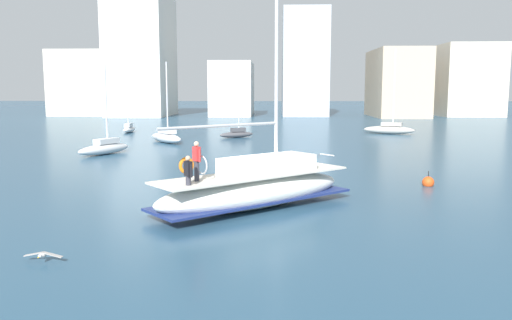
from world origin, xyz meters
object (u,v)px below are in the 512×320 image
at_px(moored_sloop_far, 104,147).
at_px(moored_sloop_near, 166,137).
at_px(moored_cutter_left, 389,129).
at_px(seagull, 43,255).
at_px(moored_catamaran, 129,128).
at_px(main_sailboat, 256,187).
at_px(moored_cutter_right, 237,133).
at_px(mooring_buoy, 428,182).

bearing_deg(moored_sloop_far, moored_sloop_near, 71.70).
height_order(moored_cutter_left, seagull, moored_cutter_left).
relative_size(moored_catamaran, moored_cutter_left, 0.61).
height_order(main_sailboat, moored_catamaran, main_sailboat).
relative_size(moored_cutter_right, seagull, 5.70).
bearing_deg(moored_cutter_left, moored_sloop_far, -143.55).
height_order(moored_sloop_far, seagull, moored_sloop_far).
bearing_deg(moored_sloop_near, moored_catamaran, 120.12).
bearing_deg(moored_cutter_right, main_sailboat, -84.66).
distance_m(moored_sloop_far, moored_cutter_left, 32.72).
bearing_deg(main_sailboat, moored_cutter_left, 69.62).
relative_size(moored_cutter_left, moored_cutter_right, 1.41).
height_order(moored_sloop_far, moored_cutter_right, moored_sloop_far).
distance_m(moored_sloop_near, moored_catamaran, 13.48).
relative_size(moored_cutter_right, mooring_buoy, 7.43).
xyz_separation_m(moored_sloop_far, moored_cutter_left, (26.32, 19.44, 0.08)).
bearing_deg(main_sailboat, moored_catamaran, 112.64).
height_order(main_sailboat, mooring_buoy, main_sailboat).
bearing_deg(moored_cutter_right, mooring_buoy, -66.25).
bearing_deg(mooring_buoy, main_sailboat, -149.00).
distance_m(moored_sloop_far, mooring_buoy, 24.80).
distance_m(moored_cutter_right, seagull, 40.00).
relative_size(moored_sloop_near, seagull, 6.36).
xyz_separation_m(moored_cutter_right, mooring_buoy, (11.95, -27.17, -0.29)).
bearing_deg(moored_sloop_near, moored_cutter_right, 40.45).
bearing_deg(main_sailboat, moored_sloop_near, 109.13).
xyz_separation_m(moored_sloop_far, mooring_buoy, (21.30, -12.70, -0.36)).
relative_size(main_sailboat, moored_cutter_left, 1.39).
height_order(moored_catamaran, mooring_buoy, moored_catamaran).
height_order(moored_sloop_near, mooring_buoy, moored_sloop_near).
bearing_deg(moored_cutter_right, moored_cutter_left, 16.34).
relative_size(moored_sloop_near, mooring_buoy, 8.29).
bearing_deg(seagull, moored_sloop_far, 104.05).
bearing_deg(moored_cutter_left, seagull, -113.99).
height_order(moored_sloop_far, mooring_buoy, moored_sloop_far).
bearing_deg(seagull, moored_catamaran, 102.39).
relative_size(main_sailboat, moored_cutter_right, 1.95).
relative_size(moored_sloop_far, mooring_buoy, 7.90).
xyz_separation_m(main_sailboat, moored_cutter_right, (-3.04, 32.52, -0.43)).
bearing_deg(main_sailboat, mooring_buoy, 31.00).
xyz_separation_m(main_sailboat, moored_sloop_far, (-12.39, 18.05, -0.36)).
relative_size(moored_catamaran, seagull, 4.88).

